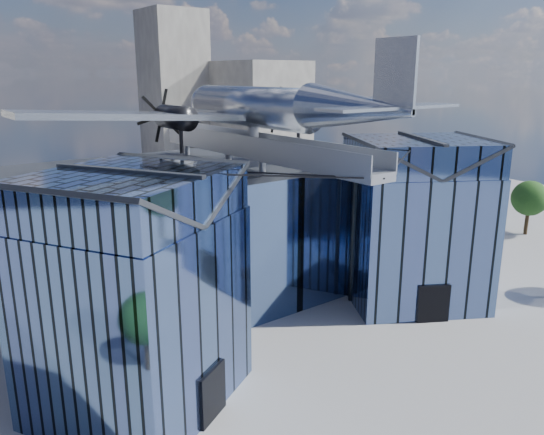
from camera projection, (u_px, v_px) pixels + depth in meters
ground_plane at (291, 332)px, 33.92m from camera, size 120.00×120.00×0.00m
museum at (239, 229)px, 36.95m from camera, size 32.88×24.50×17.60m
bg_towers at (63, 120)px, 71.03m from camera, size 77.00×24.50×26.00m
tree_side_e at (530, 198)px, 53.77m from camera, size 4.57×4.57×5.60m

